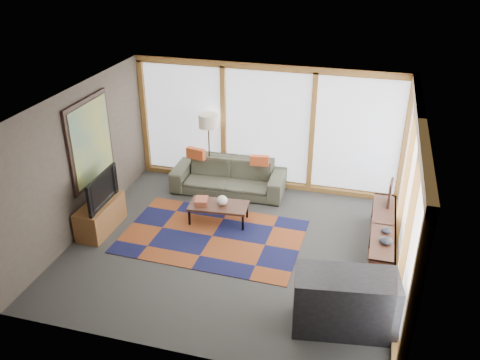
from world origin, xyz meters
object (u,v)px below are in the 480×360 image
(floor_lamp, at_px, (209,150))
(bookshelf, at_px, (382,238))
(bar_counter, at_px, (345,302))
(tv_console, at_px, (101,216))
(coffee_table, at_px, (219,213))
(television, at_px, (97,189))
(sofa, at_px, (229,176))

(floor_lamp, bearing_deg, bookshelf, -24.13)
(bookshelf, relative_size, bar_counter, 1.58)
(floor_lamp, bearing_deg, tv_console, -120.97)
(coffee_table, xyz_separation_m, television, (-1.95, -0.83, 0.66))
(bookshelf, bearing_deg, sofa, 155.43)
(bookshelf, xyz_separation_m, bar_counter, (-0.45, -2.00, 0.16))
(bookshelf, bearing_deg, coffee_table, 176.03)
(sofa, xyz_separation_m, bookshelf, (3.10, -1.42, -0.06))
(floor_lamp, distance_m, bookshelf, 3.95)
(tv_console, xyz_separation_m, bar_counter, (4.45, -1.38, 0.16))
(tv_console, bearing_deg, floor_lamp, 59.03)
(tv_console, bearing_deg, bookshelf, 7.16)
(bar_counter, bearing_deg, coffee_table, 129.76)
(sofa, bearing_deg, bar_counter, -54.16)
(coffee_table, relative_size, tv_console, 0.99)
(tv_console, relative_size, television, 1.07)
(sofa, relative_size, tv_console, 2.11)
(floor_lamp, xyz_separation_m, tv_console, (-1.33, -2.21, -0.52))
(tv_console, bearing_deg, bar_counter, -17.25)
(bookshelf, height_order, tv_console, tv_console)
(tv_console, height_order, bar_counter, bar_counter)
(floor_lamp, bearing_deg, bar_counter, -49.08)
(sofa, xyz_separation_m, bar_counter, (2.65, -3.41, 0.10))
(floor_lamp, relative_size, tv_console, 1.45)
(floor_lamp, relative_size, coffee_table, 1.47)
(television, bearing_deg, floor_lamp, -32.29)
(floor_lamp, relative_size, bookshelf, 0.73)
(coffee_table, bearing_deg, floor_lamp, 114.58)
(coffee_table, bearing_deg, television, -156.87)
(coffee_table, bearing_deg, bookshelf, -3.97)
(television, xyz_separation_m, bar_counter, (4.43, -1.37, -0.40))
(sofa, bearing_deg, coffee_table, -84.02)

